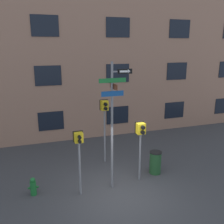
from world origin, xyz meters
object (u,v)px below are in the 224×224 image
object	(u,v)px
pedestrian_signal_across	(105,114)
trash_bin	(155,162)
street_sign_pole	(113,116)
pedestrian_signal_left	(79,147)
pedestrian_signal_right	(141,135)
fire_hydrant	(33,187)

from	to	relation	value
pedestrian_signal_across	trash_bin	size ratio (longest dim) A/B	3.04
street_sign_pole	trash_bin	world-z (taller)	street_sign_pole
street_sign_pole	pedestrian_signal_across	xyz separation A→B (m)	(0.31, 2.21, -0.53)
street_sign_pole	trash_bin	bearing A→B (deg)	12.80
pedestrian_signal_left	trash_bin	world-z (taller)	pedestrian_signal_left
pedestrian_signal_left	pedestrian_signal_right	size ratio (longest dim) A/B	0.99
pedestrian_signal_left	pedestrian_signal_right	world-z (taller)	pedestrian_signal_right
pedestrian_signal_left	fire_hydrant	world-z (taller)	pedestrian_signal_left
fire_hydrant	trash_bin	size ratio (longest dim) A/B	0.71
pedestrian_signal_left	trash_bin	xyz separation A→B (m)	(3.42, 0.61, -1.42)
pedestrian_signal_left	pedestrian_signal_right	bearing A→B (deg)	7.15
pedestrian_signal_left	fire_hydrant	xyz separation A→B (m)	(-1.68, 0.52, -1.58)
pedestrian_signal_across	pedestrian_signal_right	bearing A→B (deg)	-65.92
street_sign_pole	pedestrian_signal_left	world-z (taller)	street_sign_pole
pedestrian_signal_right	fire_hydrant	xyz separation A→B (m)	(-4.23, 0.20, -1.64)
pedestrian_signal_right	pedestrian_signal_across	distance (m)	2.25
pedestrian_signal_right	fire_hydrant	distance (m)	4.54
street_sign_pole	pedestrian_signal_left	distance (m)	1.67
fire_hydrant	trash_bin	bearing A→B (deg)	0.99
pedestrian_signal_across	trash_bin	distance (m)	3.12
street_sign_pole	pedestrian_signal_right	world-z (taller)	street_sign_pole
pedestrian_signal_left	pedestrian_signal_right	distance (m)	2.57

